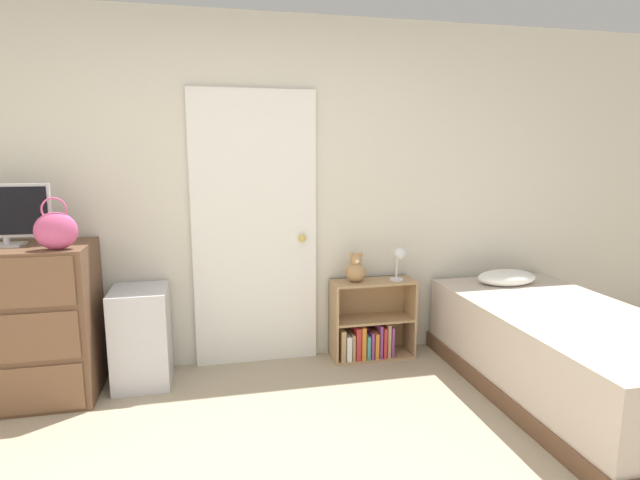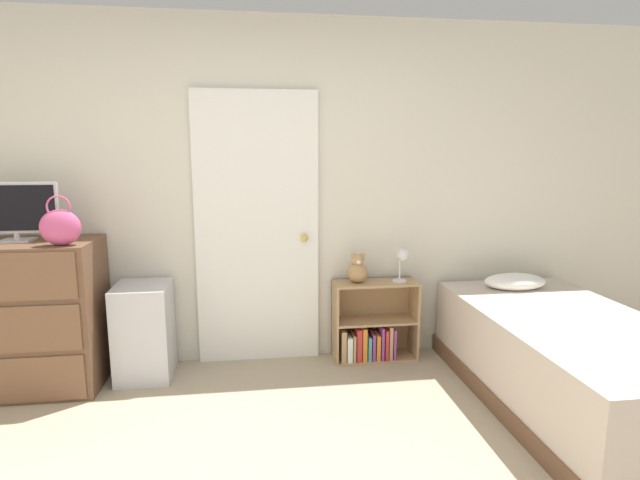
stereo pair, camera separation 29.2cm
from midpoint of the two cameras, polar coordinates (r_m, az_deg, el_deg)
name	(u,v)px [view 2 (the right image)]	position (r m, az deg, el deg)	size (l,w,h in m)	color
wall_back	(267,194)	(3.75, -3.87, 5.28)	(10.00, 0.06, 2.55)	beige
door_closed	(257,230)	(3.72, -4.95, 1.16)	(0.91, 0.09, 2.03)	white
dresser	(26,316)	(3.82, -28.68, -7.66)	(0.94, 0.56, 1.01)	brown
tv	(14,211)	(3.71, -29.68, 2.92)	(0.55, 0.16, 0.39)	#B7B7BC
handbag	(60,227)	(3.42, -25.44, 1.35)	(0.25, 0.13, 0.31)	#C64C7F
storage_bin	(144,331)	(3.74, -17.33, -9.92)	(0.37, 0.41, 0.67)	silver
bookshelf	(371,330)	(3.94, 8.00, -10.16)	(0.64, 0.25, 0.61)	tan
teddy_bear	(358,270)	(3.77, 6.55, -3.43)	(0.15, 0.15, 0.23)	tan
desk_lamp	(403,259)	(3.81, 11.61, -2.10)	(0.12, 0.12, 0.26)	silver
bed	(570,361)	(3.65, 28.77, -12.11)	(1.05, 2.00, 0.68)	brown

